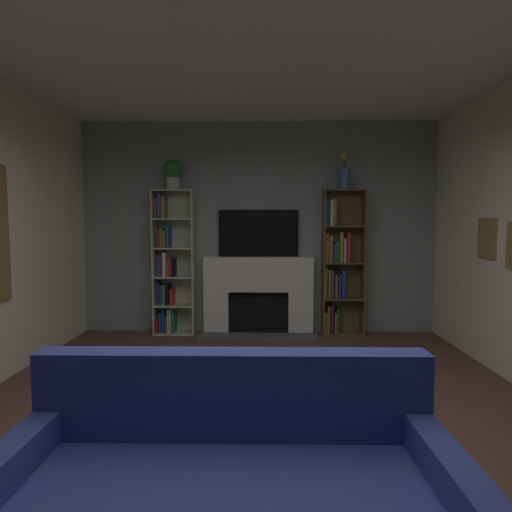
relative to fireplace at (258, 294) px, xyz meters
name	(u,v)px	position (x,y,z in m)	size (l,w,h in m)	color
ground_plane	(252,451)	(0.00, -3.06, -0.55)	(7.60, 7.60, 0.00)	brown
wall_back_accent	(259,228)	(0.00, 0.13, 0.90)	(4.97, 0.06, 2.89)	gray
fireplace	(258,294)	(0.00, 0.00, 0.00)	(1.59, 0.50, 1.05)	white
tv	(259,233)	(0.00, 0.07, 0.83)	(1.09, 0.06, 0.64)	black
bookshelf_left	(170,266)	(-1.21, -0.01, 0.38)	(0.55, 0.29, 1.96)	beige
bookshelf_right	(338,265)	(1.09, 0.00, 0.40)	(0.55, 0.27, 1.96)	brown
potted_plant	(173,173)	(-1.15, -0.05, 1.63)	(0.26, 0.26, 0.40)	beige
vase_with_flowers	(345,177)	(1.14, -0.05, 1.57)	(0.13, 0.13, 0.48)	#4E689E
couch	(228,504)	(-0.08, -4.01, -0.27)	(1.99, 0.93, 0.86)	#34408C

